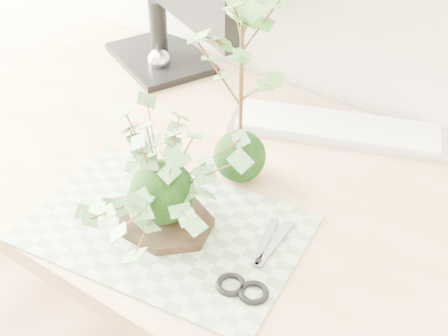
{
  "coord_description": "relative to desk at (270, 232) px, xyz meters",
  "views": [
    {
      "loc": [
        0.46,
        0.5,
        1.45
      ],
      "look_at": [
        0.0,
        1.14,
        0.84
      ],
      "focal_mm": 50.0,
      "sensor_mm": 36.0,
      "label": 1
    }
  ],
  "objects": [
    {
      "name": "cutting_mat",
      "position": [
        -0.1,
        -0.18,
        0.09
      ],
      "size": [
        0.48,
        0.36,
        0.0
      ],
      "primitive_type": "cube",
      "rotation": [
        0.0,
        0.0,
        0.14
      ],
      "color": "#617D5D",
      "rests_on": "desk"
    },
    {
      "name": "keyboard",
      "position": [
        -0.0,
        0.25,
        0.1
      ],
      "size": [
        0.45,
        0.27,
        0.02
      ],
      "rotation": [
        0.0,
        0.0,
        0.37
      ],
      "color": "#B3B3B5",
      "rests_on": "desk"
    },
    {
      "name": "stone_dish",
      "position": [
        -0.1,
        -0.17,
        0.1
      ],
      "size": [
        0.18,
        0.18,
        0.01
      ],
      "primitive_type": "cylinder",
      "rotation": [
        0.0,
        0.0,
        -0.01
      ],
      "color": "black",
      "rests_on": "cutting_mat"
    },
    {
      "name": "scissors",
      "position": [
        0.07,
        -0.19,
        0.1
      ],
      "size": [
        0.09,
        0.19,
        0.01
      ],
      "rotation": [
        0.0,
        0.0,
        0.17
      ],
      "color": "gray",
      "rests_on": "cutting_mat"
    },
    {
      "name": "foil_ball",
      "position": [
        -0.46,
        0.23,
        0.11
      ],
      "size": [
        0.05,
        0.05,
        0.05
      ],
      "primitive_type": "sphere",
      "color": "silver",
      "rests_on": "desk"
    },
    {
      "name": "ivy_kokedama",
      "position": [
        -0.1,
        -0.17,
        0.21
      ],
      "size": [
        0.35,
        0.35,
        0.21
      ],
      "rotation": [
        0.0,
        0.0,
        0.2
      ],
      "color": "black",
      "rests_on": "stone_dish"
    },
    {
      "name": "maple_kokedama",
      "position": [
        -0.08,
        0.01,
        0.36
      ],
      "size": [
        0.25,
        0.25,
        0.39
      ],
      "rotation": [
        0.0,
        0.0,
        -0.21
      ],
      "color": "black",
      "rests_on": "desk"
    },
    {
      "name": "desk",
      "position": [
        0.0,
        0.0,
        0.0
      ],
      "size": [
        1.6,
        0.7,
        0.74
      ],
      "color": "#D6B981",
      "rests_on": "ground_plane"
    }
  ]
}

